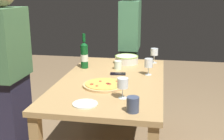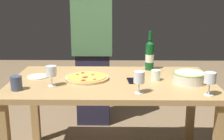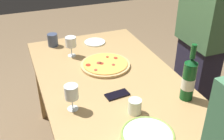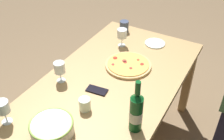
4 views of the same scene
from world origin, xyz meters
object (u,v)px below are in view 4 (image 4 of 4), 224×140
object	(u,v)px
cup_amber	(84,104)
cup_ceramic	(124,26)
wine_bottle	(136,112)
wine_glass_far_left	(3,108)
wine_glass_by_bottle	(60,69)
dining_table	(112,89)
cell_phone	(97,90)
pizza	(128,65)
serving_bowl	(52,127)
wine_glass_near_pizza	(122,34)
side_plate	(155,43)

from	to	relation	value
cup_amber	cup_ceramic	bearing A→B (deg)	-166.20
wine_bottle	wine_glass_far_left	world-z (taller)	wine_bottle
wine_glass_by_bottle	cup_ceramic	distance (m)	0.87
dining_table	cell_phone	world-z (taller)	cell_phone
wine_glass_far_left	cup_amber	xyz separation A→B (m)	(-0.32, 0.34, -0.07)
pizza	serving_bowl	xyz separation A→B (m)	(0.80, -0.08, 0.03)
wine_glass_far_left	dining_table	bearing A→B (deg)	152.39
cup_ceramic	cell_phone	distance (m)	0.87
wine_glass_near_pizza	wine_glass_far_left	world-z (taller)	wine_glass_far_left
wine_glass_near_pizza	cup_ceramic	distance (m)	0.26
cup_amber	wine_glass_far_left	bearing A→B (deg)	-47.14
dining_table	cup_amber	xyz separation A→B (m)	(0.34, -0.00, 0.14)
wine_bottle	side_plate	distance (m)	0.99
cell_phone	pizza	bearing A→B (deg)	165.08
wine_bottle	side_plate	world-z (taller)	wine_bottle
pizza	side_plate	bearing A→B (deg)	172.52
serving_bowl	cup_amber	bearing A→B (deg)	168.44
side_plate	cup_amber	bearing A→B (deg)	-5.08
dining_table	cup_amber	distance (m)	0.37
side_plate	cell_phone	size ratio (longest dim) A/B	1.22
cup_amber	pizza	bearing A→B (deg)	176.72
side_plate	cell_phone	world-z (taller)	same
wine_glass_by_bottle	cup_amber	xyz separation A→B (m)	(0.15, 0.31, -0.06)
wine_glass_by_bottle	cup_ceramic	bearing A→B (deg)	176.40
pizza	cup_ceramic	size ratio (longest dim) A/B	3.45
pizza	side_plate	xyz separation A→B (m)	(-0.41, 0.05, -0.01)
dining_table	wine_glass_by_bottle	size ratio (longest dim) A/B	10.31
side_plate	cell_phone	bearing A→B (deg)	-8.09
serving_bowl	side_plate	distance (m)	1.21
side_plate	wine_bottle	bearing A→B (deg)	15.43
cup_amber	cup_ceramic	world-z (taller)	cup_ceramic
dining_table	side_plate	xyz separation A→B (m)	(-0.61, 0.08, 0.10)
wine_glass_by_bottle	wine_bottle	bearing A→B (deg)	77.75
serving_bowl	wine_glass_far_left	size ratio (longest dim) A/B	1.56
dining_table	serving_bowl	xyz separation A→B (m)	(0.59, -0.05, 0.14)
dining_table	wine_glass_by_bottle	bearing A→B (deg)	-58.38
cup_ceramic	wine_glass_far_left	bearing A→B (deg)	-3.92
cup_amber	wine_glass_near_pizza	bearing A→B (deg)	-169.07
serving_bowl	cup_ceramic	bearing A→B (deg)	-171.07
cup_amber	wine_bottle	bearing A→B (deg)	92.12
wine_glass_near_pizza	side_plate	bearing A→B (deg)	124.67
wine_glass_near_pizza	pizza	bearing A→B (deg)	37.09
serving_bowl	wine_glass_near_pizza	world-z (taller)	wine_glass_near_pizza
wine_glass_by_bottle	wine_glass_far_left	xyz separation A→B (m)	(0.47, -0.04, 0.01)
wine_bottle	cup_amber	world-z (taller)	wine_bottle
wine_glass_by_bottle	cup_amber	world-z (taller)	wine_glass_by_bottle
cup_ceramic	cell_phone	world-z (taller)	cup_ceramic
wine_bottle	dining_table	bearing A→B (deg)	-134.20
wine_glass_by_bottle	cell_phone	bearing A→B (deg)	96.30
serving_bowl	cup_ceramic	xyz separation A→B (m)	(-1.27, -0.20, 0.00)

